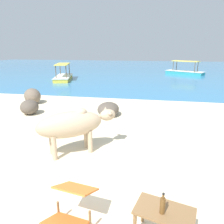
# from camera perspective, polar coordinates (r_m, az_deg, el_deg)

# --- Properties ---
(sand_beach) EXTENTS (18.00, 14.00, 0.04)m
(sand_beach) POSITION_cam_1_polar(r_m,az_deg,el_deg) (4.31, -4.07, -18.76)
(sand_beach) COLOR beige
(sand_beach) RESTS_ON ground
(water_surface) EXTENTS (60.00, 36.00, 0.03)m
(water_surface) POSITION_cam_1_polar(r_m,az_deg,el_deg) (25.51, 8.78, 11.13)
(water_surface) COLOR teal
(water_surface) RESTS_ON ground
(cow) EXTENTS (1.85, 1.49, 1.13)m
(cow) POSITION_cam_1_polar(r_m,az_deg,el_deg) (5.11, -10.68, -3.33)
(cow) COLOR tan
(cow) RESTS_ON sand_beach
(low_bench_table) EXTENTS (0.85, 0.62, 0.48)m
(low_bench_table) POSITION_cam_1_polar(r_m,az_deg,el_deg) (3.15, 13.96, -25.47)
(low_bench_table) COLOR brown
(low_bench_table) RESTS_ON sand_beach
(bottle) EXTENTS (0.07, 0.07, 0.30)m
(bottle) POSITION_cam_1_polar(r_m,az_deg,el_deg) (2.97, 13.53, -23.32)
(bottle) COLOR brown
(bottle) RESTS_ON low_bench_table
(deck_chair_far) EXTENTS (0.66, 0.85, 0.68)m
(deck_chair_far) POSITION_cam_1_polar(r_m,az_deg,el_deg) (3.26, -11.02, -23.75)
(deck_chair_far) COLOR brown
(deck_chair_far) RESTS_ON sand_beach
(shore_rock_large) EXTENTS (0.89, 0.93, 0.57)m
(shore_rock_large) POSITION_cam_1_polar(r_m,az_deg,el_deg) (8.79, -21.46, 1.25)
(shore_rock_large) COLOR brown
(shore_rock_large) RESTS_ON sand_beach
(shore_rock_medium) EXTENTS (0.84, 1.02, 0.52)m
(shore_rock_medium) POSITION_cam_1_polar(r_m,az_deg,el_deg) (8.01, -1.02, 0.80)
(shore_rock_medium) COLOR brown
(shore_rock_medium) RESTS_ON sand_beach
(shore_rock_small) EXTENTS (1.15, 1.13, 0.70)m
(shore_rock_small) POSITION_cam_1_polar(r_m,az_deg,el_deg) (10.46, -20.74, 4.09)
(shore_rock_small) COLOR #6B5B4C
(shore_rock_small) RESTS_ON sand_beach
(boat_teal) EXTENTS (3.75, 2.87, 1.29)m
(boat_teal) POSITION_cam_1_polar(r_m,az_deg,el_deg) (22.32, 19.10, 10.34)
(boat_teal) COLOR teal
(boat_teal) RESTS_ON water_surface
(boat_yellow) EXTENTS (2.10, 3.85, 1.29)m
(boat_yellow) POSITION_cam_1_polar(r_m,az_deg,el_deg) (17.82, -13.04, 9.36)
(boat_yellow) COLOR gold
(boat_yellow) RESTS_ON water_surface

